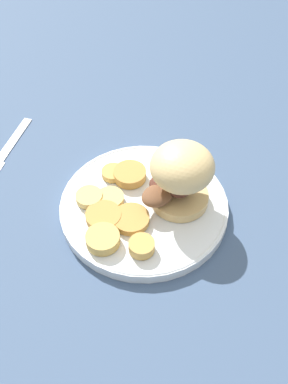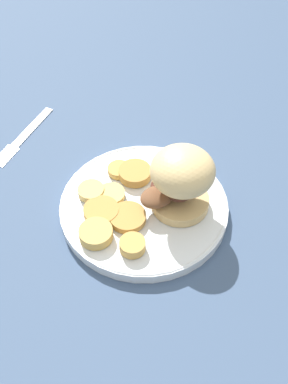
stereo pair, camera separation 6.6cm
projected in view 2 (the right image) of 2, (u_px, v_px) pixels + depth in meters
The scene contains 12 objects.
ground_plane at pixel (144, 211), 0.70m from camera, with size 4.00×4.00×0.00m, color #3D5170.
dinner_plate at pixel (144, 206), 0.69m from camera, with size 0.26×0.26×0.02m.
sandwich at pixel (180, 179), 0.64m from camera, with size 0.10×0.10×0.10m.
potato_round_0 at pixel (96, 233), 0.63m from camera, with size 0.05×0.05×0.02m, color tan.
potato_round_1 at pixel (111, 195), 0.69m from camera, with size 0.04×0.04×0.01m, color #DBB766.
potato_round_2 at pixel (91, 191), 0.69m from camera, with size 0.04×0.04×0.01m, color #DBB766.
potato_round_3 at pixel (135, 173), 0.71m from camera, with size 0.05×0.05×0.01m, color #BC8942.
potato_round_4 at pixel (101, 211), 0.66m from camera, with size 0.05×0.05×0.01m, color #BC8942.
potato_round_5 at pixel (132, 245), 0.62m from camera, with size 0.04×0.04×0.02m, color tan.
potato_round_6 at pixel (128, 217), 0.66m from camera, with size 0.05×0.05×0.01m, color #BC8942.
potato_round_7 at pixel (119, 170), 0.72m from camera, with size 0.04×0.04×0.01m, color tan.
fork at pixel (24, 136), 0.81m from camera, with size 0.17×0.03×0.00m.
Camera 2 is at (-0.38, -0.21, 0.54)m, focal length 42.00 mm.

